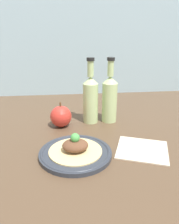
% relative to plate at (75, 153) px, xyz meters
% --- Properties ---
extents(ground_plane, '(1.80, 1.10, 0.04)m').
position_rel_plate_xyz_m(ground_plane, '(0.06, 0.15, -0.03)').
color(ground_plane, brown).
extents(wall_backsplash, '(1.80, 0.03, 0.80)m').
position_rel_plate_xyz_m(wall_backsplash, '(0.06, 0.69, 0.39)').
color(wall_backsplash, '#9EBCCC').
rests_on(wall_backsplash, ground_plane).
extents(plate, '(0.22, 0.22, 0.02)m').
position_rel_plate_xyz_m(plate, '(0.00, 0.00, 0.00)').
color(plate, '#2D333D').
rests_on(plate, ground_plane).
extents(plated_food, '(0.16, 0.16, 0.06)m').
position_rel_plate_xyz_m(plated_food, '(0.00, -0.00, 0.02)').
color(plated_food, '#D6BC7F').
rests_on(plated_food, plate).
extents(cider_bottle_left, '(0.06, 0.06, 0.26)m').
position_rel_plate_xyz_m(cider_bottle_left, '(0.08, 0.26, 0.10)').
color(cider_bottle_left, '#B7D18E').
rests_on(cider_bottle_left, ground_plane).
extents(cider_bottle_right, '(0.06, 0.06, 0.26)m').
position_rel_plate_xyz_m(cider_bottle_right, '(0.15, 0.26, 0.10)').
color(cider_bottle_right, '#B7D18E').
rests_on(cider_bottle_right, ground_plane).
extents(apple, '(0.08, 0.08, 0.10)m').
position_rel_plate_xyz_m(apple, '(-0.05, 0.22, 0.03)').
color(apple, red).
rests_on(apple, ground_plane).
extents(napkin, '(0.20, 0.19, 0.01)m').
position_rel_plate_xyz_m(napkin, '(0.21, 0.01, -0.00)').
color(napkin, beige).
rests_on(napkin, ground_plane).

